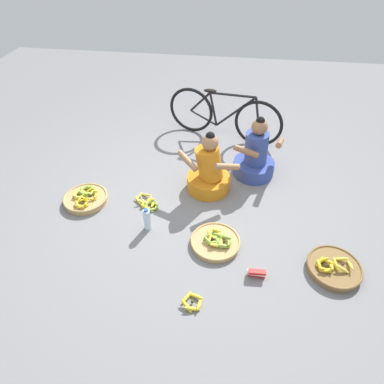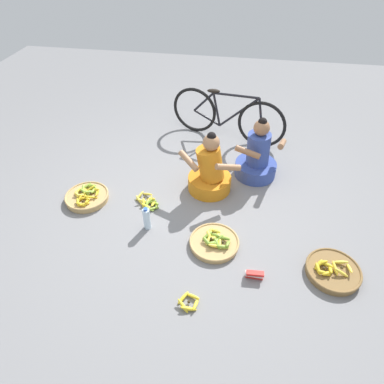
{
  "view_description": "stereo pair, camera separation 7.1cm",
  "coord_description": "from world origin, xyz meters",
  "px_view_note": "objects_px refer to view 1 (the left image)",
  "views": [
    {
      "loc": [
        0.35,
        -2.78,
        2.63
      ],
      "look_at": [
        0.0,
        -0.2,
        0.35
      ],
      "focal_mm": 30.73,
      "sensor_mm": 36.0,
      "label": 1
    },
    {
      "loc": [
        0.42,
        -2.77,
        2.63
      ],
      "look_at": [
        0.0,
        -0.2,
        0.35
      ],
      "focal_mm": 30.73,
      "sensor_mm": 36.0,
      "label": 2
    }
  ],
  "objects_px": {
    "banana_basket_near_vendor": "(86,198)",
    "banana_basket_back_center": "(215,241)",
    "loose_bananas_front_center": "(148,203)",
    "loose_bananas_near_bicycle": "(192,302)",
    "vendor_woman_behind": "(255,157)",
    "vendor_woman_front": "(209,172)",
    "packet_carton_stack": "(257,273)",
    "bicycle_leaning": "(223,116)",
    "banana_basket_back_left": "(334,267)",
    "water_bottle": "(147,220)"
  },
  "relations": [
    {
      "from": "banana_basket_near_vendor",
      "to": "banana_basket_back_center",
      "type": "height_order",
      "value": "banana_basket_near_vendor"
    },
    {
      "from": "loose_bananas_front_center",
      "to": "loose_bananas_near_bicycle",
      "type": "height_order",
      "value": "loose_bananas_front_center"
    },
    {
      "from": "vendor_woman_behind",
      "to": "banana_basket_back_center",
      "type": "height_order",
      "value": "vendor_woman_behind"
    },
    {
      "from": "vendor_woman_behind",
      "to": "loose_bananas_front_center",
      "type": "xyz_separation_m",
      "value": [
        -1.21,
        -0.77,
        -0.23
      ]
    },
    {
      "from": "vendor_woman_front",
      "to": "vendor_woman_behind",
      "type": "distance_m",
      "value": 0.66
    },
    {
      "from": "banana_basket_back_center",
      "to": "packet_carton_stack",
      "type": "height_order",
      "value": "banana_basket_back_center"
    },
    {
      "from": "bicycle_leaning",
      "to": "banana_basket_back_left",
      "type": "xyz_separation_m",
      "value": [
        1.21,
        -2.25,
        -0.31
      ]
    },
    {
      "from": "banana_basket_back_center",
      "to": "banana_basket_back_left",
      "type": "relative_size",
      "value": 1.0
    },
    {
      "from": "loose_bananas_front_center",
      "to": "packet_carton_stack",
      "type": "distance_m",
      "value": 1.48
    },
    {
      "from": "banana_basket_near_vendor",
      "to": "banana_basket_back_left",
      "type": "bearing_deg",
      "value": -12.85
    },
    {
      "from": "water_bottle",
      "to": "loose_bananas_front_center",
      "type": "bearing_deg",
      "value": 103.75
    },
    {
      "from": "bicycle_leaning",
      "to": "loose_bananas_near_bicycle",
      "type": "xyz_separation_m",
      "value": [
        -0.08,
        -2.78,
        -0.33
      ]
    },
    {
      "from": "banana_basket_near_vendor",
      "to": "banana_basket_back_center",
      "type": "xyz_separation_m",
      "value": [
        1.56,
        -0.44,
        -0.01
      ]
    },
    {
      "from": "banana_basket_near_vendor",
      "to": "loose_bananas_front_center",
      "type": "bearing_deg",
      "value": 3.0
    },
    {
      "from": "bicycle_leaning",
      "to": "banana_basket_back_left",
      "type": "relative_size",
      "value": 3.23
    },
    {
      "from": "banana_basket_back_center",
      "to": "banana_basket_back_left",
      "type": "xyz_separation_m",
      "value": [
        1.14,
        -0.17,
        0.0
      ]
    },
    {
      "from": "bicycle_leaning",
      "to": "banana_basket_near_vendor",
      "type": "xyz_separation_m",
      "value": [
        -1.49,
        -1.63,
        -0.31
      ]
    },
    {
      "from": "bicycle_leaning",
      "to": "banana_basket_near_vendor",
      "type": "height_order",
      "value": "bicycle_leaning"
    },
    {
      "from": "banana_basket_back_left",
      "to": "loose_bananas_near_bicycle",
      "type": "relative_size",
      "value": 2.4
    },
    {
      "from": "vendor_woman_front",
      "to": "packet_carton_stack",
      "type": "bearing_deg",
      "value": -64.68
    },
    {
      "from": "vendor_woman_front",
      "to": "banana_basket_back_center",
      "type": "bearing_deg",
      "value": -79.56
    },
    {
      "from": "vendor_woman_front",
      "to": "vendor_woman_behind",
      "type": "height_order",
      "value": "vendor_woman_behind"
    },
    {
      "from": "vendor_woman_behind",
      "to": "loose_bananas_near_bicycle",
      "type": "relative_size",
      "value": 3.8
    },
    {
      "from": "loose_bananas_near_bicycle",
      "to": "water_bottle",
      "type": "relative_size",
      "value": 0.75
    },
    {
      "from": "loose_bananas_near_bicycle",
      "to": "water_bottle",
      "type": "xyz_separation_m",
      "value": [
        -0.59,
        0.82,
        0.11
      ]
    },
    {
      "from": "banana_basket_back_center",
      "to": "loose_bananas_front_center",
      "type": "distance_m",
      "value": 0.96
    },
    {
      "from": "vendor_woman_behind",
      "to": "packet_carton_stack",
      "type": "distance_m",
      "value": 1.6
    },
    {
      "from": "banana_basket_back_left",
      "to": "water_bottle",
      "type": "bearing_deg",
      "value": 171.09
    },
    {
      "from": "banana_basket_back_center",
      "to": "water_bottle",
      "type": "bearing_deg",
      "value": 170.6
    },
    {
      "from": "vendor_woman_front",
      "to": "banana_basket_back_left",
      "type": "bearing_deg",
      "value": -38.86
    },
    {
      "from": "vendor_woman_behind",
      "to": "banana_basket_back_center",
      "type": "distance_m",
      "value": 1.33
    },
    {
      "from": "bicycle_leaning",
      "to": "banana_basket_back_left",
      "type": "distance_m",
      "value": 2.57
    },
    {
      "from": "loose_bananas_front_center",
      "to": "water_bottle",
      "type": "height_order",
      "value": "water_bottle"
    },
    {
      "from": "banana_basket_back_center",
      "to": "loose_bananas_near_bicycle",
      "type": "distance_m",
      "value": 0.72
    },
    {
      "from": "vendor_woman_front",
      "to": "banana_basket_near_vendor",
      "type": "bearing_deg",
      "value": -162.88
    },
    {
      "from": "banana_basket_near_vendor",
      "to": "banana_basket_back_left",
      "type": "xyz_separation_m",
      "value": [
        2.7,
        -0.62,
        -0.0
      ]
    },
    {
      "from": "bicycle_leaning",
      "to": "loose_bananas_front_center",
      "type": "xyz_separation_m",
      "value": [
        -0.76,
        -1.59,
        -0.33
      ]
    },
    {
      "from": "banana_basket_back_left",
      "to": "packet_carton_stack",
      "type": "height_order",
      "value": "banana_basket_back_left"
    },
    {
      "from": "water_bottle",
      "to": "packet_carton_stack",
      "type": "xyz_separation_m",
      "value": [
        1.15,
        -0.46,
        -0.09
      ]
    },
    {
      "from": "loose_bananas_front_center",
      "to": "water_bottle",
      "type": "bearing_deg",
      "value": -76.25
    },
    {
      "from": "bicycle_leaning",
      "to": "banana_basket_back_center",
      "type": "distance_m",
      "value": 2.1
    },
    {
      "from": "vendor_woman_front",
      "to": "water_bottle",
      "type": "distance_m",
      "value": 0.95
    },
    {
      "from": "banana_basket_near_vendor",
      "to": "banana_basket_back_center",
      "type": "relative_size",
      "value": 0.99
    },
    {
      "from": "loose_bananas_near_bicycle",
      "to": "packet_carton_stack",
      "type": "bearing_deg",
      "value": 33.38
    },
    {
      "from": "banana_basket_near_vendor",
      "to": "loose_bananas_front_center",
      "type": "distance_m",
      "value": 0.74
    },
    {
      "from": "vendor_woman_front",
      "to": "packet_carton_stack",
      "type": "distance_m",
      "value": 1.35
    },
    {
      "from": "packet_carton_stack",
      "to": "banana_basket_back_left",
      "type": "bearing_deg",
      "value": 12.63
    },
    {
      "from": "banana_basket_near_vendor",
      "to": "banana_basket_back_center",
      "type": "bearing_deg",
      "value": -15.87
    },
    {
      "from": "loose_bananas_front_center",
      "to": "loose_bananas_near_bicycle",
      "type": "relative_size",
      "value": 1.55
    },
    {
      "from": "banana_basket_near_vendor",
      "to": "loose_bananas_front_center",
      "type": "relative_size",
      "value": 1.53
    }
  ]
}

